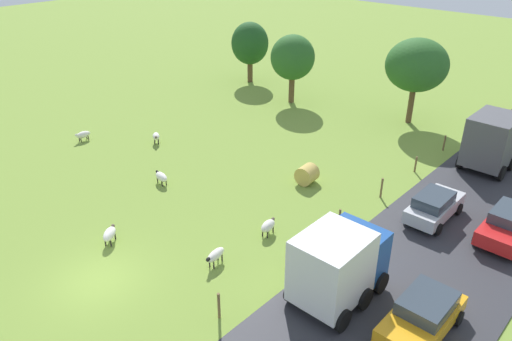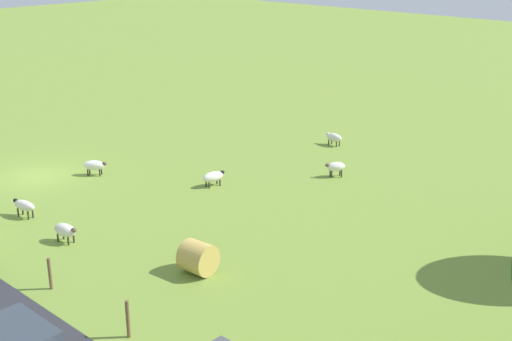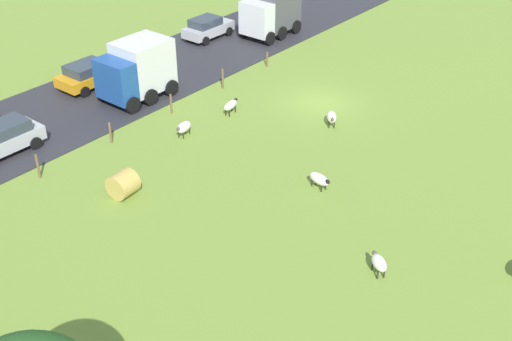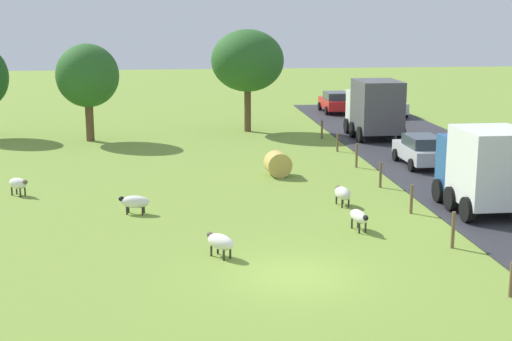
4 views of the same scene
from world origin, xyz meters
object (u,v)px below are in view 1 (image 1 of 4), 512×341
sheep_5 (156,136)px  tree_0 (293,58)px  truck_2 (338,264)px  hay_bale_0 (307,174)px  car_0 (509,225)px  tree_1 (417,65)px  car_6 (434,206)px  tree_2 (250,44)px  sheep_2 (110,234)px  sheep_4 (215,255)px  truck_0 (494,139)px  sheep_1 (83,135)px  car_2 (423,314)px  sheep_0 (268,226)px  sheep_3 (161,177)px

sheep_5 → tree_0: tree_0 is taller
sheep_5 → truck_2: truck_2 is taller
hay_bale_0 → car_0: car_0 is taller
tree_1 → car_6: size_ratio=1.63×
tree_2 → sheep_2: bearing=-61.8°
sheep_2 → hay_bale_0: 12.17m
sheep_2 → tree_2: tree_2 is taller
sheep_2 → sheep_4: (5.20, 2.35, 0.01)m
sheep_5 → hay_bale_0: (11.68, 2.51, 0.06)m
sheep_5 → tree_0: (1.68, 13.54, 3.43)m
sheep_2 → hay_bale_0: bearing=73.0°
car_0 → tree_1: bearing=133.9°
hay_bale_0 → truck_0: 12.43m
sheep_1 → sheep_4: (17.63, -3.47, 0.06)m
car_2 → sheep_0: bearing=173.7°
tree_1 → tree_2: size_ratio=1.15×
truck_2 → sheep_0: bearing=162.6°
car_6 → truck_0: bearing=90.3°
tree_0 → car_2: size_ratio=1.41×
sheep_0 → tree_0: size_ratio=0.21×
sheep_0 → sheep_1: (-17.84, -0.07, -0.04)m
car_2 → sheep_1: bearing=178.0°
sheep_5 → car_2: size_ratio=0.25×
tree_0 → sheep_0: bearing=-54.8°
sheep_5 → car_2: car_2 is taller
sheep_3 → car_6: (14.08, 7.33, 0.40)m
sheep_3 → tree_1: 21.08m
truck_2 → hay_bale_0: bearing=133.9°
sheep_5 → car_0: size_ratio=0.25×
tree_0 → car_2: tree_0 is taller
sheep_4 → car_0: 14.72m
car_6 → tree_1: bearing=121.7°
sheep_0 → sheep_1: 17.84m
sheep_4 → truck_0: truck_0 is taller
sheep_2 → sheep_5: sheep_5 is taller
car_0 → car_2: bearing=-92.8°
tree_1 → car_0: (11.16, -11.60, -3.72)m
truck_2 → truck_0: bearing=88.8°
sheep_1 → sheep_2: sheep_2 is taller
sheep_2 → tree_2: bearing=118.2°
tree_0 → truck_2: 25.25m
truck_0 → car_2: 16.91m
sheep_0 → sheep_1: bearing=-179.8°
hay_bale_0 → tree_0: (-10.00, 11.03, 3.37)m
hay_bale_0 → car_6: (7.53, 1.27, 0.29)m
car_0 → car_6: 3.65m
tree_1 → truck_0: size_ratio=1.42×
sheep_3 → tree_0: 17.78m
truck_2 → car_2: bearing=10.8°
hay_bale_0 → truck_2: truck_2 is taller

